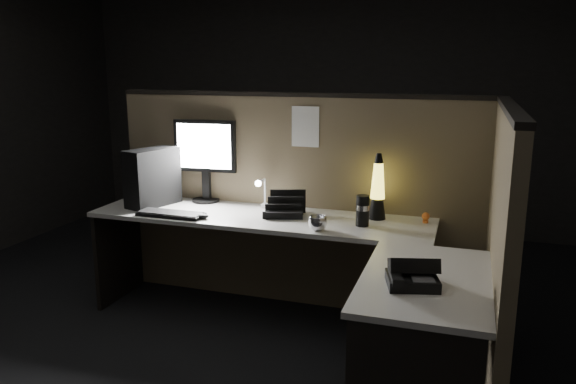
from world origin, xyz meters
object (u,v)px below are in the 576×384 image
(desk_phone, at_px, (412,274))
(keyboard, at_px, (171,214))
(monitor, at_px, (205,153))
(lava_lamp, at_px, (378,192))
(pc_tower, at_px, (153,177))

(desk_phone, bearing_deg, keyboard, 141.54)
(monitor, height_order, keyboard, monitor)
(keyboard, height_order, lava_lamp, lava_lamp)
(pc_tower, distance_m, monitor, 0.41)
(monitor, distance_m, keyboard, 0.57)
(monitor, distance_m, lava_lamp, 1.29)
(pc_tower, xyz_separation_m, keyboard, (0.26, -0.22, -0.19))
(monitor, bearing_deg, keyboard, -98.96)
(pc_tower, bearing_deg, desk_phone, -7.81)
(lava_lamp, distance_m, desk_phone, 1.14)
(pc_tower, relative_size, lava_lamp, 0.94)
(pc_tower, bearing_deg, keyboard, -22.05)
(monitor, relative_size, desk_phone, 2.22)
(lava_lamp, bearing_deg, desk_phone, -72.67)
(keyboard, height_order, desk_phone, desk_phone)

